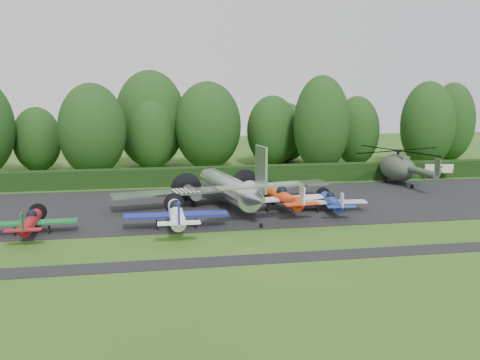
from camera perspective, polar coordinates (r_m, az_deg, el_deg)
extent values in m
plane|color=#235217|center=(39.92, -2.18, -5.93)|extent=(160.00, 160.00, 0.00)
cube|color=black|center=(49.54, -3.80, -2.80)|extent=(70.00, 18.00, 0.01)
cube|color=black|center=(34.25, -0.77, -8.63)|extent=(70.00, 2.00, 0.00)
cube|color=black|center=(60.26, -4.97, -0.52)|extent=(90.00, 1.60, 2.00)
cylinder|color=silver|center=(48.79, -1.27, -0.82)|extent=(2.17, 11.35, 2.17)
cone|color=silver|center=(54.98, -2.30, 0.39)|extent=(2.17, 1.42, 2.17)
cone|color=silver|center=(42.12, 0.16, -1.90)|extent=(2.17, 2.84, 2.17)
sphere|color=black|center=(54.02, -2.17, 0.73)|extent=(1.42, 1.42, 1.42)
cube|color=silver|center=(49.76, -1.44, -0.95)|extent=(20.80, 2.27, 0.21)
cube|color=white|center=(49.32, -5.79, -0.96)|extent=(2.46, 2.36, 0.05)
cube|color=white|center=(50.44, 2.81, -0.67)|extent=(2.46, 2.36, 0.05)
cylinder|color=silver|center=(50.00, -4.97, -1.20)|extent=(1.04, 3.03, 1.04)
cylinder|color=silver|center=(50.89, 1.83, -0.97)|extent=(1.04, 3.03, 1.04)
cylinder|color=black|center=(52.08, -5.18, -0.76)|extent=(3.03, 0.03, 3.03)
cylinder|color=black|center=(52.94, 1.36, -0.54)|extent=(3.03, 0.03, 3.03)
cube|color=silver|center=(41.18, 0.35, -0.69)|extent=(7.09, 1.32, 0.13)
cube|color=silver|center=(40.68, 0.43, 1.07)|extent=(0.17, 2.08, 3.59)
cylinder|color=black|center=(49.85, -4.91, -2.46)|extent=(0.24, 0.85, 0.85)
cylinder|color=black|center=(50.74, 1.92, -2.21)|extent=(0.24, 0.85, 0.85)
cylinder|color=black|center=(41.52, 0.44, -5.05)|extent=(0.17, 0.42, 0.42)
cylinder|color=maroon|center=(42.43, -21.42, -4.22)|extent=(0.90, 5.17, 0.90)
sphere|color=black|center=(42.87, -21.31, -3.49)|extent=(0.79, 0.79, 0.79)
cube|color=#0F682A|center=(42.91, -21.29, -4.25)|extent=(6.58, 1.22, 0.13)
cube|color=maroon|center=(39.43, -22.30, -4.97)|extent=(2.44, 0.66, 0.09)
cube|color=#0F682A|center=(39.19, -22.39, -4.14)|extent=(0.09, 0.75, 1.22)
cylinder|color=black|center=(45.61, -20.62, -3.21)|extent=(1.41, 0.02, 1.41)
cylinder|color=black|center=(43.16, -22.87, -5.27)|extent=(0.13, 0.41, 0.41)
cylinder|color=black|center=(42.68, -19.66, -5.23)|extent=(0.13, 0.41, 0.41)
cylinder|color=black|center=(44.96, -20.76, -4.56)|extent=(0.11, 0.38, 0.38)
cylinder|color=white|center=(41.24, -6.80, -3.66)|extent=(1.10, 6.32, 1.10)
sphere|color=black|center=(41.79, -6.87, -2.75)|extent=(0.97, 0.97, 0.97)
cube|color=navy|center=(41.84, -6.84, -3.70)|extent=(8.05, 1.49, 0.16)
cube|color=white|center=(37.50, -6.46, -4.58)|extent=(2.99, 0.80, 0.11)
cube|color=navy|center=(37.21, -6.47, -3.51)|extent=(0.11, 0.92, 1.49)
cylinder|color=black|center=(45.21, -7.11, -2.45)|extent=(1.72, 0.02, 1.72)
cylinder|color=black|center=(41.78, -8.85, -5.02)|extent=(0.16, 0.51, 0.51)
cylinder|color=black|center=(41.94, -4.75, -4.88)|extent=(0.16, 0.51, 0.51)
cylinder|color=black|center=(44.40, -7.01, -4.11)|extent=(0.14, 0.46, 0.46)
cylinder|color=#EF3F0E|center=(47.09, 4.76, -1.95)|extent=(1.08, 6.19, 1.08)
sphere|color=black|center=(47.63, 4.56, -1.18)|extent=(0.95, 0.95, 0.95)
cube|color=white|center=(47.65, 4.59, -2.01)|extent=(7.88, 1.46, 0.16)
cube|color=#EF3F0E|center=(43.53, 6.02, -2.57)|extent=(2.93, 0.79, 0.11)
cube|color=white|center=(43.28, 6.08, -1.66)|extent=(0.11, 0.90, 1.46)
cylinder|color=black|center=(50.88, 3.61, -1.03)|extent=(1.69, 0.02, 1.69)
cylinder|color=black|center=(47.28, 2.92, -3.16)|extent=(0.16, 0.50, 0.50)
cylinder|color=black|center=(48.02, 6.33, -3.00)|extent=(0.16, 0.50, 0.50)
cylinder|color=black|center=(50.08, 3.89, -2.45)|extent=(0.14, 0.45, 0.45)
cylinder|color=#1A399C|center=(47.34, 9.77, -2.29)|extent=(0.87, 5.00, 0.87)
sphere|color=black|center=(47.76, 9.56, -1.67)|extent=(0.76, 0.76, 0.76)
cube|color=silver|center=(47.79, 9.58, -2.33)|extent=(6.36, 1.18, 0.13)
cube|color=#1A399C|center=(44.56, 11.09, -2.80)|extent=(2.36, 0.64, 0.09)
cube|color=silver|center=(44.35, 11.15, -2.08)|extent=(0.09, 0.73, 1.18)
cylinder|color=black|center=(50.32, 8.52, -1.53)|extent=(1.36, 0.02, 1.36)
cylinder|color=black|center=(47.39, 8.28, -3.27)|extent=(0.13, 0.40, 0.40)
cylinder|color=black|center=(48.18, 10.95, -3.13)|extent=(0.13, 0.40, 0.40)
cylinder|color=black|center=(49.70, 8.82, -2.69)|extent=(0.11, 0.36, 0.36)
ellipsoid|color=#3B4737|center=(63.15, 16.44, 1.26)|extent=(3.15, 5.78, 3.02)
cylinder|color=#3B4737|center=(59.13, 18.41, 0.88)|extent=(0.71, 6.06, 0.71)
cube|color=#3B4737|center=(56.30, 19.97, 1.30)|extent=(0.12, 0.91, 1.62)
cylinder|color=black|center=(62.95, 16.50, 2.62)|extent=(0.30, 0.30, 0.81)
cylinder|color=black|center=(62.90, 16.52, 3.03)|extent=(0.71, 0.71, 0.25)
cylinder|color=black|center=(62.90, 16.52, 3.03)|extent=(12.12, 12.12, 0.06)
cube|color=#3B4737|center=(62.28, 16.82, 2.20)|extent=(0.91, 2.02, 0.71)
ellipsoid|color=black|center=(64.57, 15.80, 1.56)|extent=(1.92, 1.92, 1.73)
cylinder|color=black|center=(63.66, 15.23, 0.00)|extent=(0.18, 0.57, 0.57)
cylinder|color=black|center=(64.55, 16.85, 0.06)|extent=(0.18, 0.57, 0.57)
cylinder|color=black|center=(60.57, 17.72, -0.67)|extent=(0.16, 0.48, 0.48)
cylinder|color=#3F3326|center=(66.76, 19.29, 0.52)|extent=(0.12, 0.12, 1.24)
cylinder|color=#3F3326|center=(68.34, 21.56, 0.59)|extent=(0.12, 0.12, 1.24)
cube|color=silver|center=(67.43, 20.48, 1.16)|extent=(3.32, 0.08, 1.04)
cylinder|color=black|center=(76.64, 12.22, 2.73)|extent=(0.70, 0.70, 3.16)
ellipsoid|color=#1A3812|center=(76.31, 12.31, 5.14)|extent=(6.35, 6.35, 9.65)
cylinder|color=black|center=(71.48, -3.43, 2.69)|extent=(0.70, 0.70, 3.80)
ellipsoid|color=#1A3812|center=(71.10, -3.46, 5.81)|extent=(8.84, 8.84, 11.62)
cylinder|color=black|center=(76.88, 19.19, 2.67)|extent=(0.70, 0.70, 3.82)
ellipsoid|color=#1A3812|center=(76.52, 19.36, 5.58)|extent=(7.13, 7.13, 11.66)
cylinder|color=black|center=(69.49, 8.60, 2.48)|extent=(0.70, 0.70, 4.04)
ellipsoid|color=#1A3812|center=(69.08, 8.69, 5.91)|extent=(7.07, 7.07, 12.36)
cylinder|color=black|center=(86.24, 21.50, 3.25)|extent=(0.70, 0.70, 3.77)
ellipsoid|color=#1A3812|center=(85.92, 21.67, 5.82)|extent=(6.63, 6.63, 11.53)
cylinder|color=black|center=(74.14, 3.44, 2.71)|extent=(0.70, 0.70, 3.19)
ellipsoid|color=#1A3812|center=(73.80, 3.47, 5.23)|extent=(7.02, 7.02, 9.73)
cylinder|color=black|center=(71.27, -9.42, 2.31)|extent=(0.70, 0.70, 3.21)
ellipsoid|color=#1A3812|center=(70.91, -9.50, 4.95)|extent=(6.30, 6.30, 9.81)
cylinder|color=black|center=(74.08, -20.71, 1.90)|extent=(0.70, 0.70, 2.74)
ellipsoid|color=#1A3812|center=(73.77, -20.84, 4.06)|extent=(6.09, 6.09, 8.37)
cylinder|color=black|center=(68.04, -15.35, 1.95)|extent=(0.70, 0.70, 3.73)
ellipsoid|color=#1A3812|center=(67.64, -15.49, 5.16)|extent=(8.17, 8.17, 11.39)
cylinder|color=black|center=(73.97, -9.43, 3.01)|extent=(0.70, 0.70, 4.29)
ellipsoid|color=#1A3812|center=(73.58, -9.53, 6.42)|extent=(9.51, 9.51, 13.12)
cylinder|color=black|center=(78.96, 4.70, 3.00)|extent=(0.70, 0.70, 2.83)
ellipsoid|color=#1A3812|center=(78.66, 4.73, 5.11)|extent=(7.84, 7.84, 8.65)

